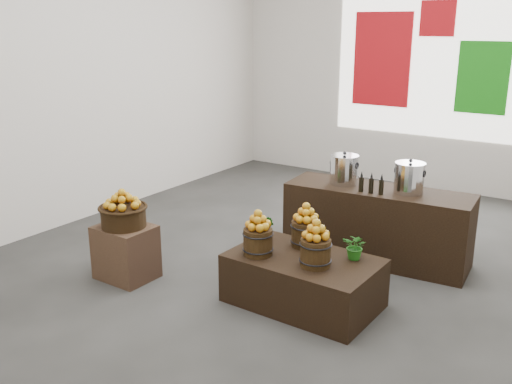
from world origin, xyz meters
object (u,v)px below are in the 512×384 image
Objects in this scene: wicker_basket at (123,217)px; stock_pot_center at (409,179)px; crate at (126,252)px; display_table at (303,281)px; stock_pot_left at (344,170)px; counter at (377,224)px.

wicker_basket is 2.86m from stock_pot_center.
crate is at bearing 0.00° from wicker_basket.
crate is 1.80m from display_table.
stock_pot_center is at bearing 4.72° from stock_pot_left.
crate is at bearing -129.59° from stock_pot_left.
stock_pot_center is at bearing 73.40° from display_table.
counter is (0.14, 1.33, 0.17)m from display_table.
stock_pot_center is at bearing 0.00° from counter.
wicker_basket is at bearing -129.59° from stock_pot_left.
stock_pot_center is at bearing 40.33° from wicker_basket.
stock_pot_left reaches higher than counter.
display_table is at bearing 15.90° from crate.
crate is at bearing -162.52° from display_table.
stock_pot_left is (1.48, 1.78, 0.66)m from crate.
display_table is (1.73, 0.49, -0.04)m from crate.
stock_pot_left is (1.48, 1.78, 0.29)m from wicker_basket.
stock_pot_left is 1.00× the size of stock_pot_center.
stock_pot_left is (-0.25, 1.29, 0.71)m from display_table.
stock_pot_left reaches higher than crate.
stock_pot_center is (2.17, 1.84, 0.66)m from crate.
display_table is (1.73, 0.49, -0.41)m from wicker_basket.
counter reaches higher than crate.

